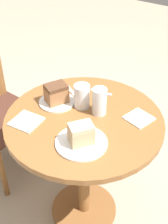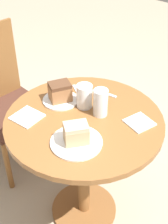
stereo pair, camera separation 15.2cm
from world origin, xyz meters
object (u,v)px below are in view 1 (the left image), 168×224
object	(u,v)px
plate_near	(57,102)
cake_slice_far	(81,134)
plate_far	(81,143)
glass_water	(82,97)
cake_slice_near	(56,93)
glass_lemonade	(99,103)

from	to	relation	value
plate_near	cake_slice_far	world-z (taller)	cake_slice_far
plate_far	cake_slice_far	bearing A→B (deg)	153.43
plate_near	glass_water	xyz separation A→B (m)	(0.05, -0.13, 0.05)
cake_slice_near	glass_water	distance (m)	0.14
plate_far	glass_lemonade	distance (m)	0.25
cake_slice_far	glass_lemonade	bearing A→B (deg)	12.40
plate_far	cake_slice_far	xyz separation A→B (m)	(-0.00, 0.00, 0.05)
cake_slice_near	glass_water	bearing A→B (deg)	-69.45
glass_lemonade	glass_water	distance (m)	0.10
plate_far	glass_water	size ratio (longest dim) A/B	1.88
plate_far	cake_slice_near	distance (m)	0.35
glass_lemonade	plate_far	bearing A→B (deg)	-167.60
plate_far	glass_lemonade	bearing A→B (deg)	12.40
cake_slice_far	glass_lemonade	size ratio (longest dim) A/B	0.91
glass_water	plate_near	bearing A→B (deg)	110.55
cake_slice_near	glass_water	size ratio (longest dim) A/B	1.09
glass_lemonade	glass_water	bearing A→B (deg)	90.14
plate_far	glass_water	distance (m)	0.29
cake_slice_near	cake_slice_far	distance (m)	0.34
cake_slice_far	glass_lemonade	distance (m)	0.24
cake_slice_near	glass_water	world-z (taller)	glass_water
cake_slice_far	glass_lemonade	world-z (taller)	glass_lemonade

